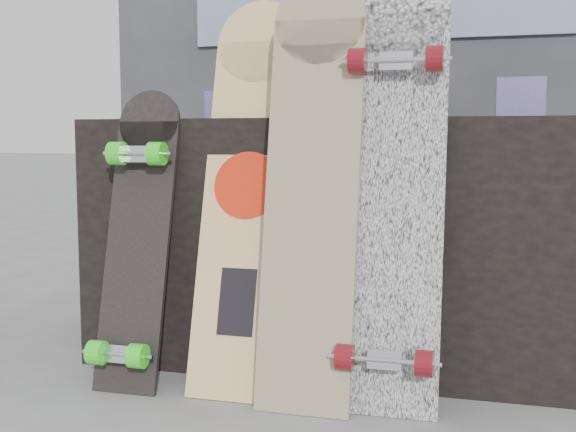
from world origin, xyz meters
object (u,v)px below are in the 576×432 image
(vendor_table, at_px, (339,240))
(longboard_celtic, at_px, (313,175))
(longboard_cascadia, at_px, (394,175))
(skateboard_dark, at_px, (136,234))
(longboard_geisha, at_px, (248,180))

(vendor_table, distance_m, longboard_celtic, 0.47)
(longboard_celtic, distance_m, longboard_cascadia, 0.22)
(vendor_table, xyz_separation_m, skateboard_dark, (-0.53, -0.41, 0.05))
(vendor_table, height_order, longboard_geisha, longboard_geisha)
(longboard_cascadia, xyz_separation_m, skateboard_dark, (-0.76, -0.04, -0.18))
(longboard_geisha, distance_m, longboard_cascadia, 0.44)
(longboard_geisha, bearing_deg, longboard_celtic, -22.84)
(longboard_celtic, xyz_separation_m, skateboard_dark, (-0.54, -0.01, -0.18))
(skateboard_dark, bearing_deg, longboard_celtic, 0.58)
(longboard_geisha, xyz_separation_m, longboard_celtic, (0.22, -0.09, 0.02))
(longboard_celtic, height_order, longboard_cascadia, longboard_cascadia)
(vendor_table, distance_m, longboard_geisha, 0.44)
(longboard_geisha, distance_m, skateboard_dark, 0.37)
(vendor_table, height_order, skateboard_dark, skateboard_dark)
(longboard_cascadia, relative_size, skateboard_dark, 1.38)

